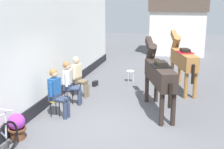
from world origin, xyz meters
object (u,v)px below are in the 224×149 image
object	(u,v)px
seated_visitor_near	(56,90)
saddled_horse_near	(159,73)
spare_stool_white	(130,72)
satchel_bag	(95,83)
seated_visitor_middle	(70,81)
flower_planter_near	(17,126)
saddled_horse_far	(183,59)
seated_visitor_far	(78,74)

from	to	relation	value
seated_visitor_near	saddled_horse_near	xyz separation A→B (m)	(2.75, 1.07, 0.38)
saddled_horse_near	spare_stool_white	world-z (taller)	saddled_horse_near
spare_stool_white	satchel_bag	xyz separation A→B (m)	(-1.23, -0.93, -0.30)
seated_visitor_near	seated_visitor_middle	distance (m)	1.07
seated_visitor_near	spare_stool_white	xyz separation A→B (m)	(1.42, 4.19, -0.38)
seated_visitor_middle	satchel_bag	bearing A→B (deg)	84.63
flower_planter_near	saddled_horse_far	bearing A→B (deg)	53.29
seated_visitor_near	saddled_horse_near	world-z (taller)	saddled_horse_near
seated_visitor_middle	spare_stool_white	world-z (taller)	seated_visitor_middle
seated_visitor_far	flower_planter_near	size ratio (longest dim) A/B	2.17
satchel_bag	spare_stool_white	bearing A→B (deg)	142.42
seated_visitor_near	spare_stool_white	world-z (taller)	seated_visitor_near
seated_visitor_middle	flower_planter_near	distance (m)	2.70
saddled_horse_far	satchel_bag	distance (m)	3.44
saddled_horse_near	spare_stool_white	bearing A→B (deg)	113.05
seated_visitor_middle	saddled_horse_far	xyz separation A→B (m)	(3.46, 2.49, 0.38)
saddled_horse_near	satchel_bag	size ratio (longest dim) A/B	10.35
seated_visitor_middle	flower_planter_near	bearing A→B (deg)	-97.71
seated_visitor_near	saddled_horse_far	distance (m)	4.97
seated_visitor_middle	spare_stool_white	xyz separation A→B (m)	(1.43, 3.12, -0.38)
seated_visitor_near	saddled_horse_near	size ratio (longest dim) A/B	0.48
seated_visitor_near	satchel_bag	world-z (taller)	seated_visitor_near
saddled_horse_near	flower_planter_near	size ratio (longest dim) A/B	4.53
seated_visitor_far	saddled_horse_near	distance (m)	2.93
seated_visitor_middle	satchel_bag	distance (m)	2.30
satchel_bag	seated_visitor_near	bearing A→B (deg)	11.95
seated_visitor_near	spare_stool_white	size ratio (longest dim) A/B	3.02
seated_visitor_middle	saddled_horse_far	size ratio (longest dim) A/B	0.47
seated_visitor_middle	satchel_bag	xyz separation A→B (m)	(0.21, 2.19, -0.68)
flower_planter_near	saddled_horse_near	bearing A→B (deg)	40.21
seated_visitor_near	seated_visitor_middle	xyz separation A→B (m)	(-0.01, 1.07, 0.00)
saddled_horse_far	seated_visitor_near	bearing A→B (deg)	-134.13
seated_visitor_near	seated_visitor_far	size ratio (longest dim) A/B	1.00
seated_visitor_middle	saddled_horse_near	world-z (taller)	saddled_horse_near
seated_visitor_middle	satchel_bag	world-z (taller)	seated_visitor_middle
saddled_horse_far	spare_stool_white	xyz separation A→B (m)	(-2.03, 0.63, -0.76)
spare_stool_white	satchel_bag	world-z (taller)	spare_stool_white
seated_visitor_near	seated_visitor_far	bearing A→B (deg)	90.55
satchel_bag	saddled_horse_near	bearing A→B (deg)	64.75
seated_visitor_near	seated_visitor_far	xyz separation A→B (m)	(-0.02, 1.93, 0.00)
saddled_horse_far	spare_stool_white	world-z (taller)	saddled_horse_far
saddled_horse_near	flower_planter_near	xyz separation A→B (m)	(-3.12, -2.64, -0.82)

